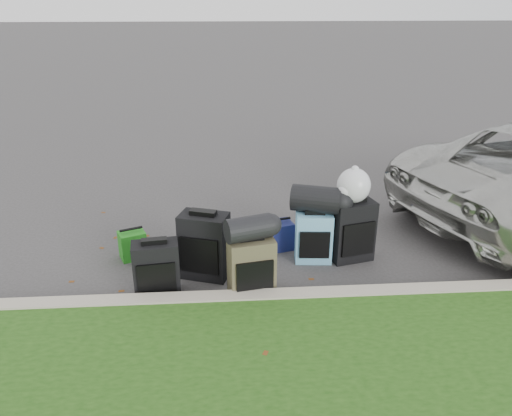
{
  "coord_description": "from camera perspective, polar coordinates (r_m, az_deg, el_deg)",
  "views": [
    {
      "loc": [
        -0.47,
        -5.15,
        2.84
      ],
      "look_at": [
        -0.1,
        0.2,
        0.55
      ],
      "focal_mm": 35.0,
      "sensor_mm": 36.0,
      "label": 1
    }
  ],
  "objects": [
    {
      "name": "ground",
      "position": [
        5.9,
        1.11,
        -5.66
      ],
      "size": [
        120.0,
        120.0,
        0.0
      ],
      "primitive_type": "plane",
      "color": "#383535",
      "rests_on": "ground"
    },
    {
      "name": "curb",
      "position": [
        5.01,
        2.12,
        -10.39
      ],
      "size": [
        120.0,
        0.18,
        0.15
      ],
      "primitive_type": "cube",
      "color": "#9E937F",
      "rests_on": "ground"
    },
    {
      "name": "suitcase_small_black",
      "position": [
        5.2,
        -11.31,
        -6.8
      ],
      "size": [
        0.49,
        0.31,
        0.57
      ],
      "primitive_type": "cube",
      "rotation": [
        0.0,
        0.0,
        0.13
      ],
      "color": "black",
      "rests_on": "ground"
    },
    {
      "name": "suitcase_large_black_left",
      "position": [
        5.4,
        -5.89,
        -4.31
      ],
      "size": [
        0.57,
        0.45,
        0.73
      ],
      "primitive_type": "cube",
      "rotation": [
        0.0,
        0.0,
        -0.32
      ],
      "color": "black",
      "rests_on": "ground"
    },
    {
      "name": "suitcase_olive",
      "position": [
        5.07,
        -0.53,
        -6.77
      ],
      "size": [
        0.5,
        0.36,
        0.62
      ],
      "primitive_type": "cube",
      "rotation": [
        0.0,
        0.0,
        0.18
      ],
      "color": "#3D3825",
      "rests_on": "ground"
    },
    {
      "name": "suitcase_teal",
      "position": [
        5.75,
        6.61,
        -3.36
      ],
      "size": [
        0.43,
        0.28,
        0.59
      ],
      "primitive_type": "cube",
      "rotation": [
        0.0,
        0.0,
        -0.08
      ],
      "color": "teal",
      "rests_on": "ground"
    },
    {
      "name": "suitcase_large_black_right",
      "position": [
        5.83,
        10.91,
        -2.55
      ],
      "size": [
        0.53,
        0.39,
        0.71
      ],
      "primitive_type": "cube",
      "rotation": [
        0.0,
        0.0,
        0.25
      ],
      "color": "black",
      "rests_on": "ground"
    },
    {
      "name": "tote_green",
      "position": [
        6.0,
        -13.92,
        -4.11
      ],
      "size": [
        0.36,
        0.33,
        0.33
      ],
      "primitive_type": "cube",
      "rotation": [
        0.0,
        0.0,
        0.4
      ],
      "color": "#227F1C",
      "rests_on": "ground"
    },
    {
      "name": "tote_navy",
      "position": [
        6.04,
        2.59,
        -3.14
      ],
      "size": [
        0.37,
        0.32,
        0.34
      ],
      "primitive_type": "cube",
      "rotation": [
        0.0,
        0.0,
        0.25
      ],
      "color": "navy",
      "rests_on": "ground"
    },
    {
      "name": "duffel_left",
      "position": [
        4.87,
        -0.82,
        -2.34
      ],
      "size": [
        0.51,
        0.37,
        0.25
      ],
      "primitive_type": "cylinder",
      "rotation": [
        0.0,
        1.57,
        0.31
      ],
      "color": "black",
      "rests_on": "suitcase_olive"
    },
    {
      "name": "duffel_right",
      "position": [
        5.62,
        6.89,
        1.0
      ],
      "size": [
        0.62,
        0.47,
        0.31
      ],
      "primitive_type": "cylinder",
      "rotation": [
        0.0,
        1.57,
        -0.33
      ],
      "color": "black",
      "rests_on": "suitcase_teal"
    },
    {
      "name": "trash_bag",
      "position": [
        5.63,
        11.11,
        2.54
      ],
      "size": [
        0.38,
        0.38,
        0.38
      ],
      "primitive_type": "sphere",
      "color": "silver",
      "rests_on": "suitcase_large_black_right"
    }
  ]
}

